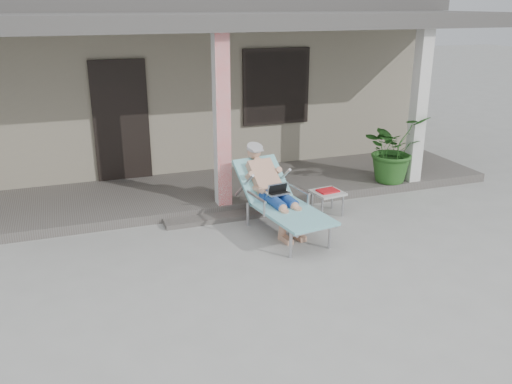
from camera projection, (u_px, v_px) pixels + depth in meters
name	position (u px, v px, depth m)	size (l,w,h in m)	color
ground	(273.00, 272.00, 6.71)	(60.00, 60.00, 0.00)	#9E9E99
house	(167.00, 74.00, 11.93)	(10.40, 5.40, 3.30)	gray
porch_deck	(210.00, 191.00, 9.35)	(10.00, 2.00, 0.15)	#605B56
porch_overhang	(206.00, 27.00, 8.40)	(10.00, 2.30, 2.85)	silver
porch_step	(229.00, 216.00, 8.34)	(2.00, 0.30, 0.07)	#605B56
lounger	(276.00, 180.00, 7.73)	(0.97, 1.96, 1.23)	#B7B7BC
side_table	(328.00, 194.00, 8.43)	(0.50, 0.50, 0.40)	#B9BAB4
potted_palm	(393.00, 149.00, 9.46)	(1.06, 0.92, 1.18)	#26591E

